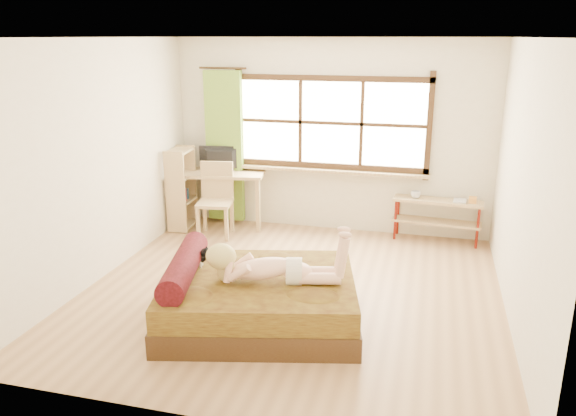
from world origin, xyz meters
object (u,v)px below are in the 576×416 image
(bookshelf, at_px, (181,188))
(desk, at_px, (219,179))
(pipe_shelf, at_px, (438,211))
(chair, at_px, (216,195))
(kitten, at_px, (194,256))
(bed, at_px, (255,297))
(woman, at_px, (272,254))

(bookshelf, bearing_deg, desk, 20.92)
(pipe_shelf, bearing_deg, chair, -166.19)
(pipe_shelf, bearing_deg, bookshelf, -169.51)
(kitten, relative_size, chair, 0.27)
(kitten, relative_size, desk, 0.20)
(chair, relative_size, pipe_shelf, 0.86)
(chair, xyz_separation_m, pipe_shelf, (3.04, 0.48, -0.14))
(kitten, bearing_deg, bed, -22.40)
(kitten, xyz_separation_m, desk, (-0.72, 2.57, 0.13))
(desk, bearing_deg, bed, -71.72)
(woman, relative_size, desk, 0.94)
(kitten, height_order, chair, chair)
(bed, bearing_deg, bookshelf, 114.64)
(kitten, xyz_separation_m, bookshelf, (-1.22, 2.33, 0.02))
(bed, xyz_separation_m, woman, (0.20, -0.04, 0.49))
(bed, bearing_deg, pipe_shelf, 45.21)
(pipe_shelf, height_order, bookshelf, bookshelf)
(bed, height_order, pipe_shelf, bed)
(bed, bearing_deg, desk, 104.41)
(chair, bearing_deg, bed, -69.79)
(chair, bearing_deg, desk, 94.14)
(woman, height_order, chair, chair)
(woman, relative_size, bookshelf, 1.11)
(chair, bearing_deg, woman, -66.71)
(woman, xyz_separation_m, pipe_shelf, (1.53, 2.84, -0.31))
(woman, distance_m, bookshelf, 3.25)
(kitten, relative_size, pipe_shelf, 0.23)
(kitten, bearing_deg, chair, 92.93)
(bed, relative_size, pipe_shelf, 1.80)
(woman, distance_m, kitten, 0.90)
(desk, distance_m, pipe_shelf, 3.14)
(woman, bearing_deg, desk, 107.23)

